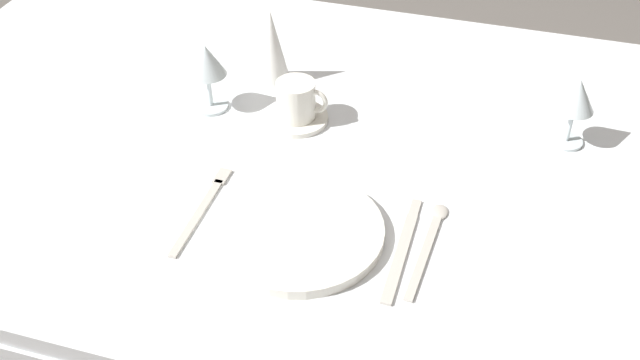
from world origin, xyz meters
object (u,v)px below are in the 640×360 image
Objects in this scene: coffee_cup_left at (297,100)px; wine_glass_left at (207,64)px; dinner_plate at (298,231)px; fork_outer at (203,207)px; napkin_folded at (272,47)px; dinner_knife at (402,251)px; spoon_soup at (430,238)px; wine_glass_centre at (576,99)px.

coffee_cup_left is 0.18m from wine_glass_left.
dinner_plate reaches higher than fork_outer.
napkin_folded reaches higher than fork_outer.
dinner_plate is 1.15× the size of dinner_knife.
napkin_folded is at bearing 126.69° from coffee_cup_left.
wine_glass_centre reaches higher than spoon_soup.
wine_glass_centre is at bearing 8.47° from coffee_cup_left.
coffee_cup_left is at bearing 140.19° from spoon_soup.
dinner_knife is at bearing -1.37° from fork_outer.
fork_outer is 1.00× the size of spoon_soup.
wine_glass_centre is at bearing 57.79° from dinner_knife.
coffee_cup_left reaches higher than dinner_knife.
spoon_soup is 0.40m from coffee_cup_left.
wine_glass_centre is at bearing 59.29° from spoon_soup.
fork_outer is (-0.17, 0.02, -0.01)m from dinner_plate.
wine_glass_left reaches higher than dinner_knife.
fork_outer is 1.66× the size of wine_glass_centre.
coffee_cup_left is at bearing 108.25° from dinner_plate.
dinner_knife is (0.34, -0.01, 0.00)m from fork_outer.
wine_glass_centre is (0.57, 0.36, 0.09)m from fork_outer.
wine_glass_centre is at bearing 6.75° from wine_glass_left.
coffee_cup_left reaches higher than spoon_soup.
napkin_folded is (-0.59, 0.05, -0.02)m from wine_glass_centre.
dinner_knife is 0.44m from wine_glass_centre.
dinner_plate is 1.75× the size of napkin_folded.
coffee_cup_left is at bearing -171.53° from wine_glass_centre.
dinner_knife is 0.06m from spoon_soup.
dinner_plate is 0.47m from napkin_folded.
wine_glass_left reaches higher than coffee_cup_left.
spoon_soup is at bearing 47.46° from dinner_knife.
wine_glass_centre is (0.40, 0.38, 0.09)m from dinner_plate.
napkin_folded reaches higher than dinner_knife.
fork_outer is at bearing -69.59° from wine_glass_left.
spoon_soup is 1.66× the size of wine_glass_centre.
spoon_soup is (0.37, 0.03, 0.00)m from fork_outer.
dinner_knife is 1.74× the size of wine_glass_left.
spoon_soup is at bearing -39.81° from coffee_cup_left.
spoon_soup is (0.04, 0.04, 0.00)m from dinner_knife.
wine_glass_left is at bearing -122.79° from napkin_folded.
fork_outer is 0.94× the size of dinner_knife.
wine_glass_left is (-0.18, -0.01, 0.05)m from coffee_cup_left.
napkin_folded is at bearing 114.24° from dinner_plate.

